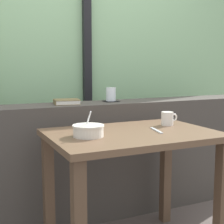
# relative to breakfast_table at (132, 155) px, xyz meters

# --- Properties ---
(outdoor_backdrop) EXTENTS (4.80, 0.08, 2.80)m
(outdoor_backdrop) POSITION_rel_breakfast_table_xyz_m (0.02, 1.25, 0.80)
(outdoor_backdrop) COLOR #8EBC89
(outdoor_backdrop) RESTS_ON ground
(window_divider_post) EXTENTS (0.07, 0.05, 2.60)m
(window_divider_post) POSITION_rel_breakfast_table_xyz_m (0.18, 1.18, 0.70)
(window_divider_post) COLOR black
(window_divider_post) RESTS_ON ground
(dark_console_ledge) EXTENTS (2.80, 0.30, 0.84)m
(dark_console_ledge) POSITION_rel_breakfast_table_xyz_m (0.02, 0.57, -0.18)
(dark_console_ledge) COLOR #423D38
(dark_console_ledge) RESTS_ON ground
(breakfast_table) EXTENTS (0.94, 0.65, 0.74)m
(breakfast_table) POSITION_rel_breakfast_table_xyz_m (0.00, 0.00, 0.00)
(breakfast_table) COLOR brown
(breakfast_table) RESTS_ON ground
(coaster_square) EXTENTS (0.10, 0.10, 0.00)m
(coaster_square) POSITION_rel_breakfast_table_xyz_m (0.14, 0.60, 0.25)
(coaster_square) COLOR black
(coaster_square) RESTS_ON dark_console_ledge
(juice_glass) EXTENTS (0.07, 0.07, 0.10)m
(juice_glass) POSITION_rel_breakfast_table_xyz_m (0.14, 0.60, 0.30)
(juice_glass) COLOR white
(juice_glass) RESTS_ON coaster_square
(closed_book) EXTENTS (0.20, 0.18, 0.03)m
(closed_book) POSITION_rel_breakfast_table_xyz_m (-0.21, 0.58, 0.26)
(closed_book) COLOR brown
(closed_book) RESTS_ON dark_console_ledge
(soup_bowl) EXTENTS (0.17, 0.17, 0.14)m
(soup_bowl) POSITION_rel_breakfast_table_xyz_m (-0.27, -0.01, 0.17)
(soup_bowl) COLOR silver
(soup_bowl) RESTS_ON breakfast_table
(fork_utensil) EXTENTS (0.05, 0.17, 0.01)m
(fork_utensil) POSITION_rel_breakfast_table_xyz_m (0.14, -0.03, 0.14)
(fork_utensil) COLOR silver
(fork_utensil) RESTS_ON breakfast_table
(ceramic_mug) EXTENTS (0.11, 0.08, 0.08)m
(ceramic_mug) POSITION_rel_breakfast_table_xyz_m (0.31, 0.10, 0.18)
(ceramic_mug) COLOR silver
(ceramic_mug) RESTS_ON breakfast_table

